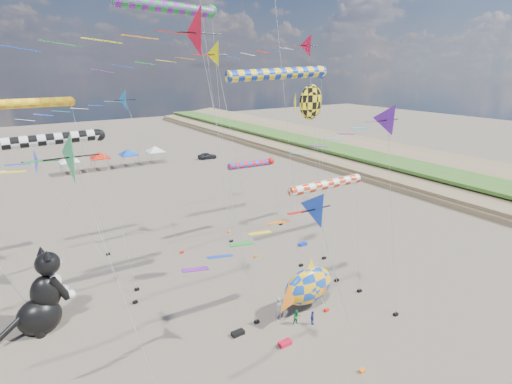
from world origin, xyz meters
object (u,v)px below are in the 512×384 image
object	(u,v)px
cat_inflatable	(40,291)
fish_inflatable	(308,286)
child_blue	(312,318)
parked_car	(207,156)
child_green	(297,317)
person_adult	(279,309)

from	to	relation	value
cat_inflatable	fish_inflatable	distance (m)	18.85
cat_inflatable	child_blue	bearing A→B (deg)	-47.56
cat_inflatable	fish_inflatable	size ratio (longest dim) A/B	1.02
parked_car	cat_inflatable	bearing A→B (deg)	150.61
fish_inflatable	child_green	xyz separation A→B (m)	(-1.81, -0.99, -1.44)
person_adult	child_green	distance (m)	1.36
person_adult	child_green	bearing A→B (deg)	-61.18
child_blue	parked_car	distance (m)	54.87
parked_car	child_blue	bearing A→B (deg)	170.52
cat_inflatable	person_adult	xyz separation A→B (m)	(14.31, -8.18, -2.04)
child_green	child_blue	size ratio (longest dim) A/B	1.08
fish_inflatable	parked_car	distance (m)	53.06
person_adult	parked_car	size ratio (longest dim) A/B	0.51
child_green	parked_car	distance (m)	54.56
cat_inflatable	fish_inflatable	bearing A→B (deg)	-41.90
parked_car	person_adult	bearing A→B (deg)	168.22
person_adult	child_blue	bearing A→B (deg)	-53.40
cat_inflatable	child_blue	size ratio (longest dim) A/B	5.52
child_green	parked_car	size ratio (longest dim) A/B	0.31
person_adult	child_blue	distance (m)	2.43
fish_inflatable	person_adult	distance (m)	2.83
cat_inflatable	person_adult	distance (m)	16.61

